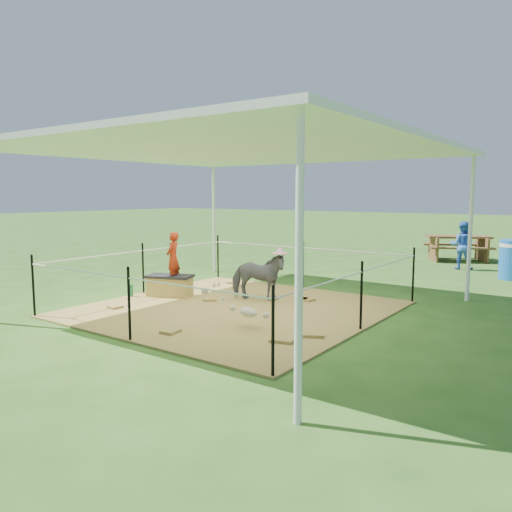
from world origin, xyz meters
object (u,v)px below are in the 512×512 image
Objects in this scene: woman at (173,252)px; distant_person at (462,245)px; straw_bale at (170,287)px; picnic_table_near at (458,248)px; pony at (258,276)px; foal at (248,310)px; green_bottle at (131,291)px.

distant_person is at bearing 132.40° from woman.
picnic_table_near reaches higher than straw_bale.
foal is at bearing -169.80° from pony.
straw_bale is at bearing 53.71° from distant_person.
woman is 7.75m from distant_person.
woman is at bearing -136.04° from picnic_table_near.
distant_person is at bearing -38.78° from pony.
woman is at bearing 0.00° from straw_bale.
foal is at bearing -120.33° from picnic_table_near.
green_bottle is 2.40m from pony.
distant_person is at bearing 60.81° from green_bottle.
pony is 0.59× the size of picnic_table_near.
straw_bale is at bearing 39.29° from green_bottle.
pony reaches higher than straw_bale.
pony is at bearing 136.03° from foal.
pony is (2.11, 1.11, 0.32)m from green_bottle.
woman reaches higher than picnic_table_near.
foal is at bearing -20.56° from straw_bale.
pony is at bearing 93.24° from woman.
woman is at bearing 173.51° from foal.
picnic_table_near is (3.60, 9.11, 0.22)m from green_bottle.
distant_person is (0.52, -1.73, 0.26)m from picnic_table_near.
straw_bale is 3.60× the size of green_bottle.
green_bottle is (-0.55, -0.45, -0.07)m from straw_bale.
pony is 1.89m from foal.
straw_bale is 0.66m from woman.
foal is (3.08, -0.50, 0.14)m from green_bottle.
pony is (1.56, 0.66, 0.25)m from straw_bale.
woman is at bearing 93.24° from pony.
woman is at bearing 54.37° from distant_person.
picnic_table_near is at bearing -31.56° from pony.
pony is 8.14m from picnic_table_near.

